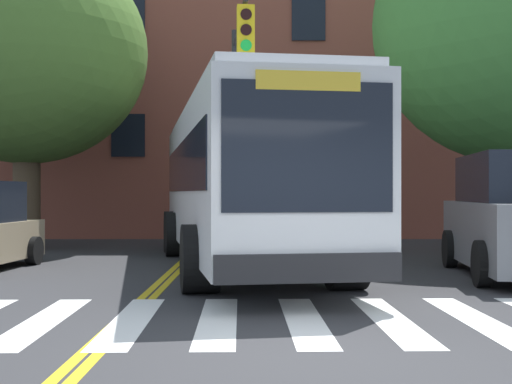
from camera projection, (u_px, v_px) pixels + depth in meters
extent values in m
plane|color=#303033|center=(324.00, 354.00, 6.75)|extent=(120.00, 120.00, 0.00)
cube|color=white|center=(41.00, 321.00, 8.45)|extent=(0.52, 3.39, 0.01)
cube|color=white|center=(129.00, 321.00, 8.47)|extent=(0.52, 3.39, 0.01)
cube|color=white|center=(216.00, 320.00, 8.50)|extent=(0.52, 3.39, 0.01)
cube|color=white|center=(303.00, 320.00, 8.52)|extent=(0.52, 3.39, 0.01)
cube|color=white|center=(389.00, 320.00, 8.55)|extent=(0.52, 3.39, 0.01)
cube|color=white|center=(474.00, 319.00, 8.57)|extent=(0.52, 3.39, 0.01)
cube|color=gold|center=(202.00, 241.00, 22.52)|extent=(0.12, 36.00, 0.01)
cube|color=gold|center=(207.00, 241.00, 22.52)|extent=(0.12, 36.00, 0.01)
cube|color=white|center=(239.00, 181.00, 14.62)|extent=(4.30, 12.08, 2.71)
cube|color=black|center=(296.00, 168.00, 14.82)|extent=(1.79, 10.75, 0.97)
cube|color=black|center=(180.00, 167.00, 14.42)|extent=(1.79, 10.75, 0.97)
cube|color=black|center=(307.00, 147.00, 8.77)|extent=(2.14, 0.38, 1.62)
cube|color=yellow|center=(307.00, 81.00, 8.77)|extent=(1.31, 0.24, 0.24)
cube|color=#232326|center=(307.00, 268.00, 8.74)|extent=(2.34, 0.48, 0.36)
cube|color=silver|center=(239.00, 111.00, 14.62)|extent=(4.08, 11.59, 0.16)
cylinder|color=black|center=(344.00, 256.00, 11.19)|extent=(0.72, 1.13, 1.05)
cylinder|color=black|center=(198.00, 259.00, 10.81)|extent=(0.72, 1.13, 1.05)
cylinder|color=black|center=(270.00, 233.00, 17.44)|extent=(0.72, 1.13, 1.05)
cylinder|color=black|center=(176.00, 234.00, 17.06)|extent=(0.72, 1.13, 1.05)
cylinder|color=black|center=(262.00, 231.00, 18.53)|extent=(0.72, 1.13, 1.05)
cylinder|color=black|center=(173.00, 232.00, 18.15)|extent=(0.72, 1.13, 1.05)
cylinder|color=black|center=(32.00, 251.00, 15.02)|extent=(0.27, 0.62, 0.60)
cylinder|color=black|center=(480.00, 264.00, 11.49)|extent=(0.30, 0.78, 0.76)
cylinder|color=black|center=(448.00, 249.00, 14.53)|extent=(0.30, 0.78, 0.76)
cylinder|color=#28282D|center=(233.00, 141.00, 18.07)|extent=(0.16, 0.16, 5.65)
cylinder|color=#28282D|center=(238.00, 25.00, 15.92)|extent=(0.46, 4.33, 0.11)
cube|color=yellow|center=(244.00, 31.00, 13.91)|extent=(0.36, 0.31, 1.00)
cylinder|color=black|center=(244.00, 14.00, 13.76)|extent=(0.22, 0.05, 0.22)
cylinder|color=black|center=(244.00, 30.00, 13.76)|extent=(0.22, 0.05, 0.22)
cylinder|color=green|center=(244.00, 45.00, 13.76)|extent=(0.22, 0.05, 0.22)
cylinder|color=brown|center=(25.00, 198.00, 19.26)|extent=(0.73, 0.73, 2.76)
ellipsoid|color=#4C752D|center=(25.00, 53.00, 19.26)|extent=(9.31, 9.31, 6.00)
cube|color=brown|center=(300.00, 51.00, 26.53)|extent=(29.50, 6.48, 13.58)
cube|color=black|center=(126.00, 135.00, 23.25)|extent=(1.10, 0.06, 1.40)
cube|color=black|center=(307.00, 135.00, 23.26)|extent=(1.10, 0.06, 1.40)
cube|color=black|center=(487.00, 135.00, 23.28)|extent=(1.10, 0.06, 1.40)
cube|color=black|center=(126.00, 19.00, 23.25)|extent=(1.10, 0.06, 1.40)
cube|color=black|center=(307.00, 19.00, 23.26)|extent=(1.10, 0.06, 1.40)
cube|color=black|center=(487.00, 19.00, 23.28)|extent=(1.10, 0.06, 1.40)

